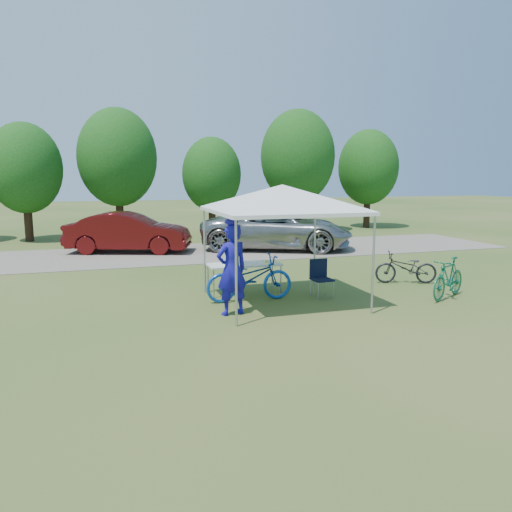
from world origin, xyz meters
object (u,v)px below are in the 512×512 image
at_px(sedan, 129,232).
at_px(minivan, 277,228).
at_px(folding_chair, 320,275).
at_px(bike_green, 448,278).
at_px(cyclist, 232,269).
at_px(bike_blue, 250,278).
at_px(folding_table, 244,265).
at_px(cooler, 233,258).
at_px(bike_dark, 406,268).

bearing_deg(sedan, minivan, -80.88).
distance_m(folding_chair, bike_green, 3.06).
distance_m(cyclist, minivan, 9.52).
bearing_deg(bike_blue, sedan, 14.77).
height_order(folding_table, bike_green, bike_green).
bearing_deg(minivan, folding_table, 177.35).
xyz_separation_m(cooler, bike_blue, (0.19, -0.81, -0.36)).
bearing_deg(folding_chair, bike_green, -23.85).
height_order(bike_blue, minivan, minivan).
distance_m(folding_table, sedan, 8.03).
xyz_separation_m(bike_blue, minivan, (3.42, 7.58, 0.30)).
bearing_deg(bike_green, bike_blue, -133.71).
relative_size(cyclist, sedan, 0.42).
height_order(folding_chair, minivan, minivan).
height_order(folding_table, minivan, minivan).
distance_m(folding_table, minivan, 7.54).
bearing_deg(folding_chair, cyclist, -161.58).
xyz_separation_m(folding_chair, bike_dark, (2.86, 0.62, -0.10)).
relative_size(cyclist, bike_green, 1.19).
relative_size(folding_table, cooler, 4.30).
height_order(cyclist, minivan, cyclist).
height_order(folding_chair, cyclist, cyclist).
relative_size(folding_table, bike_dark, 1.10).
xyz_separation_m(folding_table, bike_blue, (-0.10, -0.81, -0.16)).
bearing_deg(bike_dark, bike_green, 19.76).
relative_size(cooler, bike_green, 0.26).
bearing_deg(folding_chair, cooler, 153.72).
height_order(cooler, bike_blue, bike_blue).
bearing_deg(cyclist, folding_chair, -174.68).
bearing_deg(bike_green, cyclist, -121.30).
bearing_deg(bike_green, minivan, 158.73).
xyz_separation_m(bike_green, bike_dark, (0.01, 1.75, -0.06)).
distance_m(cyclist, sedan, 9.62).
bearing_deg(bike_dark, folding_chair, -57.69).
distance_m(cooler, bike_blue, 0.91).
distance_m(folding_table, folding_chair, 1.91).
height_order(bike_green, bike_dark, bike_green).
relative_size(cooler, bike_dark, 0.25).
height_order(cyclist, bike_blue, cyclist).
height_order(folding_chair, bike_blue, bike_blue).
bearing_deg(folding_table, minivan, 63.90).
xyz_separation_m(folding_table, bike_green, (4.53, -2.02, -0.21)).
xyz_separation_m(bike_blue, sedan, (-2.26, 8.49, 0.24)).
relative_size(folding_chair, minivan, 0.15).
relative_size(folding_table, folding_chair, 2.00).
distance_m(bike_dark, minivan, 7.16).
bearing_deg(minivan, folding_chair, -168.61).
height_order(folding_table, sedan, sedan).
xyz_separation_m(cyclist, sedan, (-1.57, 9.49, -0.19)).
relative_size(folding_chair, sedan, 0.20).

